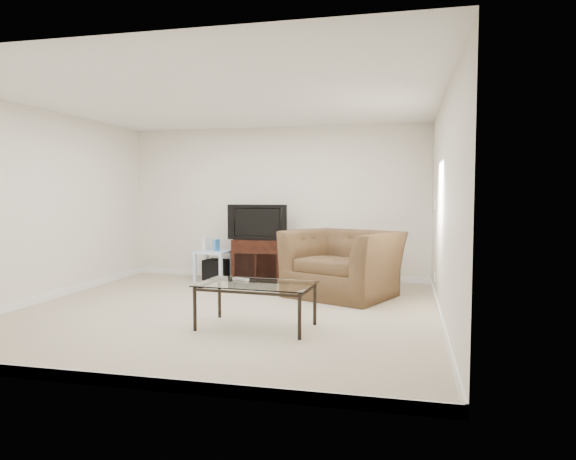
% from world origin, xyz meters
% --- Properties ---
extents(floor, '(5.00, 5.00, 0.00)m').
position_xyz_m(floor, '(0.00, 0.00, 0.00)').
color(floor, tan).
rests_on(floor, ground).
extents(ceiling, '(5.00, 5.00, 0.00)m').
position_xyz_m(ceiling, '(0.00, 0.00, 2.50)').
color(ceiling, white).
rests_on(ceiling, ground).
extents(wall_back, '(5.00, 0.02, 2.50)m').
position_xyz_m(wall_back, '(0.00, 2.50, 1.25)').
color(wall_back, silver).
rests_on(wall_back, ground).
extents(wall_left, '(0.02, 5.00, 2.50)m').
position_xyz_m(wall_left, '(-2.50, 0.00, 1.25)').
color(wall_left, silver).
rests_on(wall_left, ground).
extents(wall_right, '(0.02, 5.00, 2.50)m').
position_xyz_m(wall_right, '(2.50, 0.00, 1.25)').
color(wall_right, silver).
rests_on(wall_right, ground).
extents(plate_back, '(0.12, 0.02, 0.12)m').
position_xyz_m(plate_back, '(-1.40, 2.49, 1.25)').
color(plate_back, white).
rests_on(plate_back, wall_back).
extents(plate_right_switch, '(0.02, 0.09, 0.13)m').
position_xyz_m(plate_right_switch, '(2.49, 1.60, 1.25)').
color(plate_right_switch, white).
rests_on(plate_right_switch, wall_right).
extents(plate_right_outlet, '(0.02, 0.08, 0.12)m').
position_xyz_m(plate_right_outlet, '(2.49, 1.30, 0.30)').
color(plate_right_outlet, white).
rests_on(plate_right_outlet, wall_right).
extents(tv_stand, '(0.82, 0.59, 0.67)m').
position_xyz_m(tv_stand, '(-0.23, 2.28, 0.33)').
color(tv_stand, black).
rests_on(tv_stand, floor).
extents(dvd_player, '(0.46, 0.33, 0.06)m').
position_xyz_m(dvd_player, '(-0.23, 2.24, 0.56)').
color(dvd_player, black).
rests_on(dvd_player, tv_stand).
extents(television, '(0.92, 0.19, 0.57)m').
position_xyz_m(television, '(-0.23, 2.25, 0.95)').
color(television, black).
rests_on(television, tv_stand).
extents(side_table, '(0.53, 0.53, 0.48)m').
position_xyz_m(side_table, '(-0.94, 2.05, 0.24)').
color(side_table, '#A9BACB').
rests_on(side_table, floor).
extents(subwoofer, '(0.38, 0.38, 0.33)m').
position_xyz_m(subwoofer, '(-0.91, 2.07, 0.17)').
color(subwoofer, black).
rests_on(subwoofer, floor).
extents(game_console, '(0.08, 0.17, 0.22)m').
position_xyz_m(game_console, '(-1.06, 2.04, 0.59)').
color(game_console, white).
rests_on(game_console, side_table).
extents(game_case, '(0.07, 0.15, 0.19)m').
position_xyz_m(game_case, '(-0.88, 2.03, 0.58)').
color(game_case, '#337FCC').
rests_on(game_case, side_table).
extents(recliner, '(1.63, 1.38, 1.21)m').
position_xyz_m(recliner, '(1.27, 1.22, 0.60)').
color(recliner, brown).
rests_on(recliner, floor).
extents(coffee_table, '(1.25, 0.76, 0.47)m').
position_xyz_m(coffee_table, '(0.59, -0.67, 0.23)').
color(coffee_table, black).
rests_on(coffee_table, floor).
extents(remote, '(0.19, 0.11, 0.02)m').
position_xyz_m(remote, '(0.37, -0.51, 0.48)').
color(remote, '#B2B2B7').
rests_on(remote, coffee_table).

